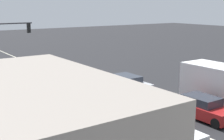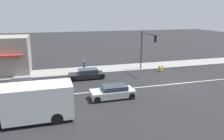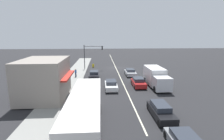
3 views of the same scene
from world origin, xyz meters
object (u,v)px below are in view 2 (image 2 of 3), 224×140
(delivery_truck, at_px, (26,104))
(hatchback_red, at_px, (29,100))
(sedan_dark, at_px, (87,74))
(pedestrian, at_px, (84,65))
(warning_aframe_sign, at_px, (161,69))
(van_white, at_px, (20,86))
(sedan_silver, at_px, (113,92))
(traffic_signal_main, at_px, (146,45))

(delivery_truck, bearing_deg, hatchback_red, 1.45)
(hatchback_red, xyz_separation_m, sedan_dark, (7.20, -6.38, -0.06))
(pedestrian, relative_size, delivery_truck, 0.21)
(pedestrian, xyz_separation_m, delivery_truck, (-13.51, 6.54, 0.52))
(warning_aframe_sign, relative_size, delivery_truck, 0.11)
(hatchback_red, bearing_deg, warning_aframe_sign, -65.43)
(pedestrian, height_order, van_white, pedestrian)
(pedestrian, height_order, sedan_silver, pedestrian)
(pedestrian, xyz_separation_m, sedan_silver, (-10.71, -1.09, -0.32))
(warning_aframe_sign, relative_size, van_white, 0.21)
(pedestrian, distance_m, sedan_dark, 3.54)
(sedan_silver, bearing_deg, sedan_dark, 10.41)
(delivery_truck, height_order, sedan_dark, delivery_truck)
(sedan_dark, height_order, van_white, van_white)
(delivery_truck, relative_size, sedan_dark, 1.71)
(sedan_dark, bearing_deg, pedestrian, -3.78)
(sedan_dark, bearing_deg, traffic_signal_main, -82.49)
(hatchback_red, distance_m, van_white, 4.57)
(pedestrian, xyz_separation_m, sedan_dark, (-3.51, 0.23, -0.35))
(warning_aframe_sign, xyz_separation_m, van_white, (-3.44, 18.37, 0.22))
(traffic_signal_main, bearing_deg, pedestrian, 73.93)
(traffic_signal_main, xyz_separation_m, delivery_truck, (-11.12, 14.83, -2.43))
(pedestrian, relative_size, warning_aframe_sign, 1.88)
(hatchback_red, bearing_deg, van_white, 15.50)
(warning_aframe_sign, distance_m, van_white, 18.69)
(warning_aframe_sign, bearing_deg, pedestrian, 74.77)
(sedan_silver, bearing_deg, pedestrian, 5.82)
(van_white, bearing_deg, pedestrian, -51.12)
(hatchback_red, xyz_separation_m, sedan_silver, (-0.00, -7.70, -0.03))
(pedestrian, bearing_deg, traffic_signal_main, -106.07)
(delivery_truck, bearing_deg, warning_aframe_sign, -58.08)
(warning_aframe_sign, height_order, hatchback_red, hatchback_red)
(van_white, bearing_deg, sedan_dark, -69.77)
(delivery_truck, distance_m, sedan_dark, 11.86)
(sedan_silver, bearing_deg, delivery_truck, 110.15)
(hatchback_red, height_order, sedan_dark, hatchback_red)
(pedestrian, distance_m, hatchback_red, 12.59)
(traffic_signal_main, xyz_separation_m, hatchback_red, (-8.32, 14.90, -3.24))
(traffic_signal_main, relative_size, warning_aframe_sign, 6.69)
(sedan_dark, bearing_deg, sedan_silver, -169.59)
(traffic_signal_main, distance_m, pedestrian, 9.12)
(traffic_signal_main, height_order, delivery_truck, traffic_signal_main)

